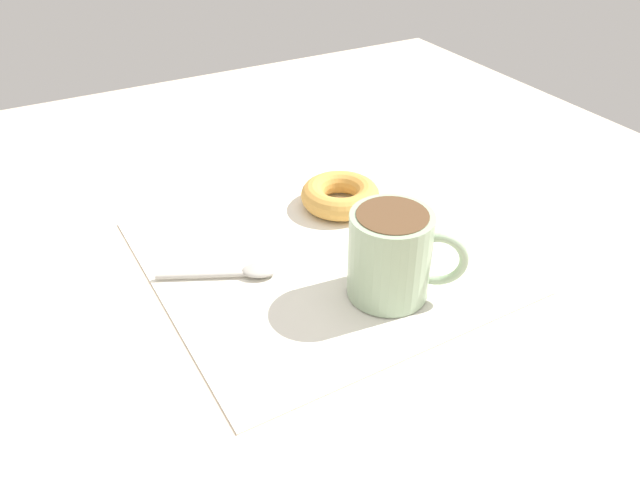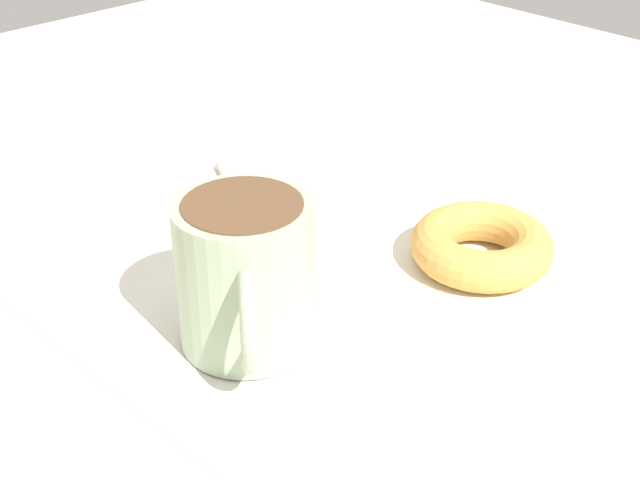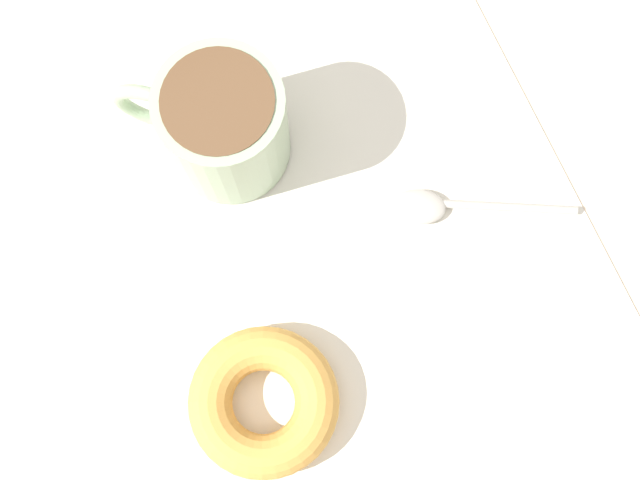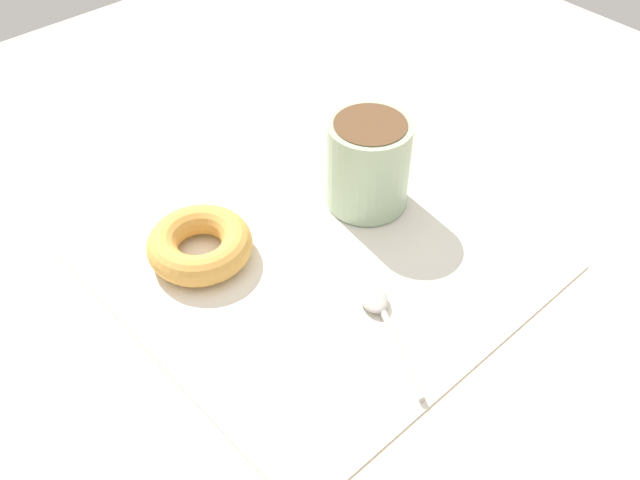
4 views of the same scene
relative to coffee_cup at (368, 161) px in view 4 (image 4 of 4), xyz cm
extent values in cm
cube|color=beige|center=(-6.00, 8.81, -5.90)|extent=(120.00, 120.00, 2.00)
cube|color=white|center=(-3.01, 8.64, -4.75)|extent=(34.75, 34.75, 0.30)
cylinder|color=#9EB793|center=(-0.18, 0.14, -0.19)|extent=(7.89, 7.89, 8.84)
cylinder|color=brown|center=(-0.18, 0.14, 4.03)|extent=(6.69, 6.69, 0.60)
torus|color=#9EB793|center=(3.33, -2.58, -0.19)|extent=(5.17, 4.30, 5.85)
torus|color=gold|center=(4.12, 16.60, -3.22)|extent=(9.41, 9.41, 2.77)
ellipsoid|color=#B7B2A8|center=(-9.96, 8.44, -4.15)|extent=(4.29, 3.73, 0.90)
cylinder|color=#B7B2A8|center=(-15.17, 10.96, -4.32)|extent=(8.93, 4.71, 0.56)
camera|label=1|loc=(-28.99, -38.64, 34.05)|focal=35.00mm
camera|label=2|loc=(33.22, -26.01, 26.87)|focal=50.00mm
camera|label=3|loc=(1.37, 19.06, 52.64)|focal=50.00mm
camera|label=4|loc=(-36.75, 38.42, 41.06)|focal=40.00mm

